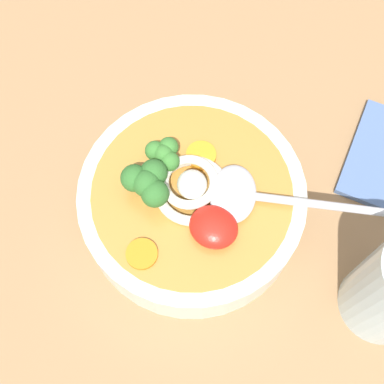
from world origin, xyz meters
The scene contains 9 objects.
table_slab centered at (0.00, 0.00, 1.45)cm, with size 134.60×134.60×2.90cm, color #936D47.
soup_bowl centered at (0.63, -0.95, 5.85)cm, with size 22.02×22.02×5.70cm.
noodle_pile centered at (0.75, -1.03, 9.60)cm, with size 7.93×7.77×3.19cm.
soup_spoon centered at (-4.27, -2.83, 9.40)cm, with size 17.28×9.33×1.60cm.
chili_sauce_dollop centered at (-2.95, 1.51, 9.63)cm, with size 4.56×4.10×2.05cm, color red.
broccoli_floret_left centered at (4.45, -2.46, 10.45)cm, with size 3.73×3.21×2.95cm.
broccoli_floret_front centered at (4.14, 1.08, 11.10)cm, with size 5.03×4.33×3.98cm.
carrot_slice_near_spoon centered at (1.64, 6.63, 8.82)cm, with size 2.91×2.91×0.44cm, color orange.
carrot_slice_right centered at (1.62, -4.63, 8.97)cm, with size 2.95×2.95×0.73cm, color orange.
Camera 1 is at (-8.71, 16.11, 54.02)cm, focal length 48.62 mm.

